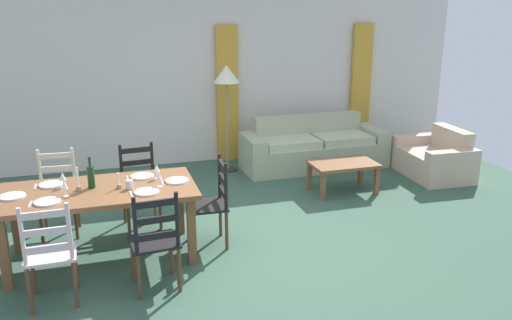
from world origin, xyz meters
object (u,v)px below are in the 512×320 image
at_px(wine_bottle, 91,177).
at_px(dining_chair_head_east, 212,203).
at_px(wine_glass_near_left, 64,185).
at_px(armchair_upholstered, 436,159).
at_px(coffee_cup_primary, 130,185).
at_px(standing_lamp, 227,80).
at_px(dining_chair_near_left, 50,254).
at_px(dining_chair_far_left, 58,193).
at_px(wine_glass_near_right, 159,176).
at_px(dining_chair_far_right, 140,186).
at_px(coffee_table, 343,167).
at_px(wine_glass_far_right, 157,169).
at_px(dining_chair_near_right, 155,241).
at_px(wine_glass_far_left, 63,177).
at_px(dining_table, 99,197).
at_px(couch, 313,149).

bearing_deg(wine_bottle, dining_chair_head_east, -2.89).
height_order(wine_glass_near_left, armchair_upholstered, wine_glass_near_left).
distance_m(coffee_cup_primary, standing_lamp, 3.10).
distance_m(dining_chair_near_left, coffee_cup_primary, 1.04).
distance_m(dining_chair_far_left, standing_lamp, 3.07).
bearing_deg(wine_glass_near_right, dining_chair_head_east, 11.57).
bearing_deg(wine_bottle, dining_chair_far_right, 53.98).
height_order(dining_chair_far_left, coffee_table, dining_chair_far_left).
bearing_deg(dining_chair_far_left, dining_chair_head_east, -26.36).
bearing_deg(dining_chair_far_right, coffee_cup_primary, -100.12).
bearing_deg(wine_glass_near_right, coffee_table, 24.57).
relative_size(dining_chair_head_east, standing_lamp, 0.59).
relative_size(coffee_cup_primary, armchair_upholstered, 0.08).
xyz_separation_m(wine_glass_far_right, standing_lamp, (1.33, 2.33, 0.55)).
bearing_deg(coffee_cup_primary, dining_chair_near_right, -77.39).
height_order(dining_chair_near_right, wine_glass_near_right, dining_chair_near_right).
relative_size(dining_chair_head_east, wine_glass_far_left, 5.96).
xyz_separation_m(dining_chair_far_left, coffee_cup_primary, (0.75, -0.87, 0.32)).
distance_m(wine_glass_near_left, standing_lamp, 3.47).
distance_m(dining_chair_head_east, wine_glass_near_right, 0.68).
bearing_deg(standing_lamp, wine_bottle, -129.33).
height_order(wine_glass_near_right, armchair_upholstered, wine_glass_near_right).
relative_size(wine_glass_near_left, wine_glass_far_right, 1.00).
distance_m(dining_chair_far_right, wine_glass_near_left, 1.22).
relative_size(wine_glass_far_left, standing_lamp, 0.10).
xyz_separation_m(dining_chair_far_right, wine_glass_far_right, (0.14, -0.61, 0.38)).
bearing_deg(dining_chair_near_left, wine_glass_near_right, 32.41).
relative_size(dining_chair_far_left, coffee_table, 1.07).
relative_size(dining_chair_near_right, dining_chair_head_east, 1.00).
height_order(dining_table, dining_chair_far_left, dining_chair_far_left).
relative_size(dining_chair_near_right, armchair_upholstered, 0.80).
xyz_separation_m(dining_chair_near_right, dining_chair_far_left, (-0.90, 1.56, 0.00)).
xyz_separation_m(wine_glass_near_left, wine_glass_far_left, (-0.03, 0.28, 0.00)).
height_order(wine_glass_near_left, coffee_cup_primary, wine_glass_near_left).
xyz_separation_m(dining_chair_far_left, coffee_table, (3.66, 0.30, -0.12)).
relative_size(dining_table, wine_glass_near_left, 11.80).
relative_size(dining_chair_near_left, couch, 0.42).
height_order(wine_glass_near_left, couch, wine_glass_near_left).
xyz_separation_m(dining_chair_head_east, coffee_table, (2.07, 1.09, -0.12)).
height_order(couch, coffee_table, couch).
bearing_deg(couch, wine_glass_far_right, -141.31).
xyz_separation_m(coffee_table, standing_lamp, (-1.29, 1.40, 1.06)).
bearing_deg(wine_glass_near_right, dining_chair_far_left, 138.94).
relative_size(dining_chair_head_east, wine_glass_near_left, 5.96).
xyz_separation_m(wine_glass_near_left, couch, (3.58, 2.42, -0.57)).
distance_m(dining_chair_near_left, couch, 4.81).
xyz_separation_m(wine_bottle, armchair_upholstered, (4.96, 1.27, -0.62)).
bearing_deg(dining_chair_near_right, wine_bottle, 121.60).
height_order(coffee_table, standing_lamp, standing_lamp).
relative_size(coffee_table, armchair_upholstered, 0.75).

